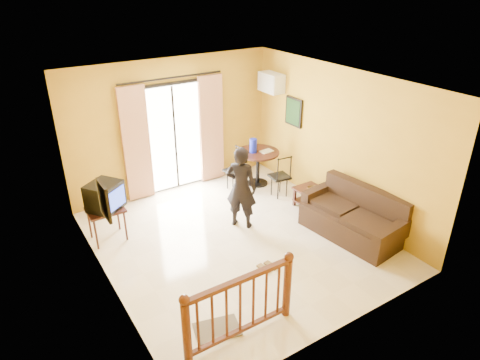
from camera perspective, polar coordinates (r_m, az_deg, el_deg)
ground at (r=7.67m, az=-0.37°, el=-7.99°), size 5.00×5.00×0.00m
room_shell at (r=6.86m, az=-0.41°, el=3.87°), size 5.00×5.00×5.00m
balcony_door at (r=9.06m, az=-8.66°, el=5.72°), size 2.25×0.14×2.46m
tv_table at (r=7.77m, az=-17.49°, el=-4.18°), size 0.61×0.51×0.61m
television at (r=7.63m, az=-17.57°, el=-2.06°), size 0.71×0.70×0.48m
picture_left at (r=5.97m, az=-17.66°, el=-2.64°), size 0.05×0.42×0.52m
dining_table at (r=9.36m, az=2.41°, el=2.91°), size 0.93×0.93×0.77m
water_jug at (r=9.20m, az=1.78°, el=4.60°), size 0.16×0.16×0.30m
serving_tray at (r=9.30m, az=3.55°, el=3.86°), size 0.29×0.20×0.02m
dining_chairs at (r=9.23m, az=2.19°, el=-1.66°), size 1.09×1.20×0.95m
air_conditioner at (r=9.39m, az=4.17°, el=12.84°), size 0.31×0.60×0.40m
botanical_print at (r=9.10m, az=7.16°, el=9.01°), size 0.05×0.50×0.60m
coffee_table at (r=8.52m, az=10.17°, el=-2.50°), size 0.52×0.94×0.41m
bowl at (r=8.54m, az=9.57°, el=-1.11°), size 0.25×0.25×0.06m
sofa at (r=7.91m, az=14.94°, el=-4.94°), size 1.07×1.97×0.89m
standing_person at (r=7.70m, az=0.15°, el=-1.02°), size 0.66×0.68×1.57m
stair_balustrade at (r=5.57m, az=0.03°, el=-16.06°), size 1.63×0.13×1.04m
doormat at (r=6.03m, az=-3.07°, el=-19.25°), size 0.68×0.54×0.02m
sandals at (r=7.03m, az=3.69°, el=-11.48°), size 0.28×0.26×0.03m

